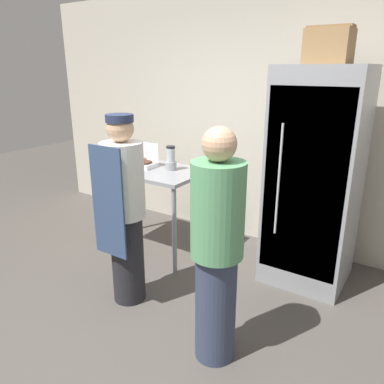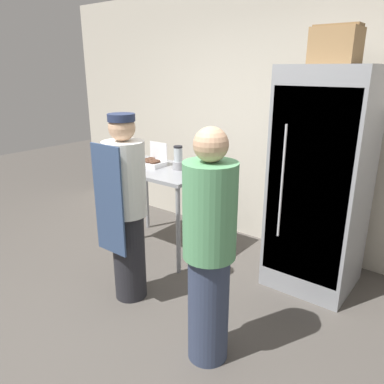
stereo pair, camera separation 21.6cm
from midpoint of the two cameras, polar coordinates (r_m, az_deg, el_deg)
ground_plane at (r=2.96m, az=-6.96°, el=-22.29°), size 14.00×14.00×0.00m
back_wall at (r=4.18m, az=14.90°, el=10.41°), size 6.40×0.12×2.77m
refrigerator at (r=3.47m, az=20.74°, el=1.33°), size 0.73×0.72×1.95m
prep_counter at (r=3.98m, az=-3.42°, el=2.11°), size 1.09×0.69×0.92m
donut_box at (r=4.02m, az=-4.53°, el=4.62°), size 0.25×0.20×0.24m
blender_pitcher at (r=3.86m, az=-0.52°, el=5.01°), size 0.12×0.12×0.25m
cardboard_storage_box at (r=3.29m, az=22.99°, el=19.92°), size 0.34×0.30×0.28m
person_baker at (r=3.10m, az=-8.08°, el=-2.44°), size 0.34×0.36×1.59m
person_customer at (r=2.42m, az=5.23°, el=-8.84°), size 0.34×0.34×1.61m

